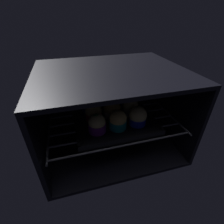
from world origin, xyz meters
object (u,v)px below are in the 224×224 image
at_px(baking_tray, 112,117).
at_px(muffin_row2_col1, 107,100).
at_px(muffin_row1_col2, 130,106).
at_px(muffin_row1_col0, 93,112).
at_px(muffin_row0_col0, 97,124).
at_px(muffin_row2_col0, 89,103).
at_px(muffin_row0_col1, 119,120).
at_px(muffin_row0_col2, 138,117).
at_px(muffin_row1_col1, 111,109).
at_px(muffin_row2_col2, 124,97).

bearing_deg(baking_tray, muffin_row2_col1, 89.58).
bearing_deg(muffin_row1_col2, muffin_row1_col0, -179.03).
height_order(muffin_row0_col0, muffin_row2_col0, same).
xyz_separation_m(muffin_row0_col1, muffin_row2_col1, (-0.00, 0.17, 0.00)).
bearing_deg(muffin_row2_col1, muffin_row0_col2, -63.49).
height_order(muffin_row0_col1, muffin_row1_col1, muffin_row1_col1).
height_order(muffin_row0_col1, muffin_row0_col2, same).
relative_size(baking_tray, muffin_row2_col2, 4.02).
relative_size(baking_tray, muffin_row0_col0, 4.20).
height_order(muffin_row0_col0, muffin_row2_col1, same).
bearing_deg(muffin_row1_col0, muffin_row2_col2, 27.77).
xyz_separation_m(muffin_row1_col0, muffin_row2_col0, (-0.01, 0.09, -0.00)).
bearing_deg(muffin_row1_col1, muffin_row2_col0, 134.73).
xyz_separation_m(baking_tray, muffin_row0_col0, (-0.08, -0.08, 0.04)).
relative_size(muffin_row0_col2, muffin_row2_col0, 1.00).
bearing_deg(muffin_row2_col0, muffin_row2_col2, 1.03).
bearing_deg(muffin_row1_col2, muffin_row2_col2, 88.35).
bearing_deg(muffin_row1_col1, muffin_row0_col1, -85.78).
bearing_deg(muffin_row2_col0, muffin_row0_col0, -88.60).
bearing_deg(muffin_row0_col1, muffin_row1_col0, 135.15).
bearing_deg(baking_tray, muffin_row1_col1, -162.23).
height_order(muffin_row0_col1, muffin_row2_col2, muffin_row2_col2).
xyz_separation_m(muffin_row1_col0, muffin_row2_col1, (0.08, 0.09, -0.00)).
distance_m(muffin_row0_col0, muffin_row1_col1, 0.12).
height_order(muffin_row1_col1, muffin_row2_col0, muffin_row1_col1).
bearing_deg(muffin_row1_col2, muffin_row2_col0, 154.27).
bearing_deg(muffin_row1_col0, muffin_row0_col0, -91.10).
xyz_separation_m(baking_tray, muffin_row0_col2, (0.09, -0.08, 0.04)).
bearing_deg(muffin_row1_col1, muffin_row0_col2, -42.58).
distance_m(muffin_row0_col1, muffin_row2_col1, 0.17).
xyz_separation_m(baking_tray, muffin_row1_col0, (-0.08, -0.00, 0.04)).
height_order(muffin_row0_col2, muffin_row2_col1, same).
bearing_deg(muffin_row1_col1, muffin_row2_col2, 44.26).
bearing_deg(muffin_row0_col2, muffin_row1_col0, 154.19).
relative_size(muffin_row1_col2, muffin_row2_col0, 1.03).
bearing_deg(muffin_row0_col1, muffin_row1_col1, 94.22).
bearing_deg(muffin_row1_col2, muffin_row0_col1, -133.14).
height_order(muffin_row0_col0, muffin_row0_col1, same).
bearing_deg(muffin_row1_col0, baking_tray, 1.38).
distance_m(muffin_row0_col1, muffin_row1_col2, 0.12).
bearing_deg(muffin_row1_col1, baking_tray, 17.77).
bearing_deg(muffin_row0_col1, muffin_row1_col2, 46.86).
height_order(muffin_row1_col2, muffin_row2_col2, muffin_row2_col2).
distance_m(muffin_row1_col0, muffin_row1_col2, 0.17).
xyz_separation_m(muffin_row0_col0, muffin_row2_col0, (-0.00, 0.17, 0.00)).
bearing_deg(muffin_row0_col0, muffin_row1_col0, 88.90).
xyz_separation_m(muffin_row0_col2, muffin_row2_col2, (0.00, 0.17, 0.00)).
xyz_separation_m(muffin_row0_col0, muffin_row0_col2, (0.17, 0.00, 0.00)).
bearing_deg(muffin_row0_col2, muffin_row0_col0, -179.47).
xyz_separation_m(muffin_row1_col2, muffin_row2_col1, (-0.08, 0.09, 0.00)).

